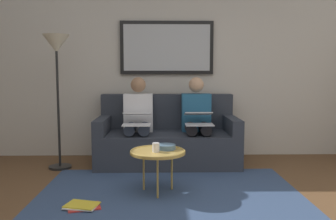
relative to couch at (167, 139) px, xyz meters
name	(u,v)px	position (x,y,z in m)	size (l,w,h in m)	color
wall_rear	(167,66)	(0.00, -0.48, 0.99)	(6.00, 0.12, 2.60)	beige
area_rug	(170,194)	(0.00, 1.27, -0.31)	(2.60, 1.80, 0.01)	#33476B
couch	(167,139)	(0.00, 0.00, 0.00)	(1.82, 0.90, 0.90)	#2D333D
framed_mirror	(167,48)	(0.00, -0.39, 1.24)	(1.31, 0.05, 0.74)	black
coffee_table	(158,152)	(0.12, 1.22, 0.10)	(0.55, 0.55, 0.43)	tan
cup	(156,147)	(0.14, 1.26, 0.16)	(0.07, 0.07, 0.09)	silver
bowl	(166,147)	(0.04, 1.14, 0.14)	(0.20, 0.20, 0.05)	slate
person_left	(197,118)	(-0.38, 0.07, 0.30)	(0.38, 0.58, 1.14)	#235B84
laptop_silver	(199,118)	(-0.38, 0.31, 0.32)	(0.34, 0.37, 0.16)	silver
person_right	(138,118)	(0.38, 0.07, 0.30)	(0.38, 0.58, 1.14)	silver
laptop_white	(137,119)	(0.38, 0.31, 0.32)	(0.34, 0.37, 0.15)	white
magazine_stack	(82,206)	(0.79, 1.61, -0.29)	(0.34, 0.27, 0.03)	red
standing_lamp	(57,59)	(1.36, 0.27, 1.06)	(0.32, 0.32, 1.66)	black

